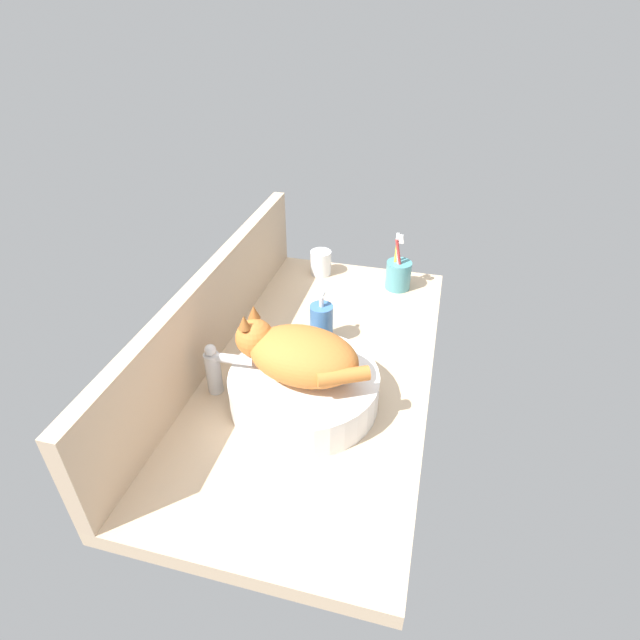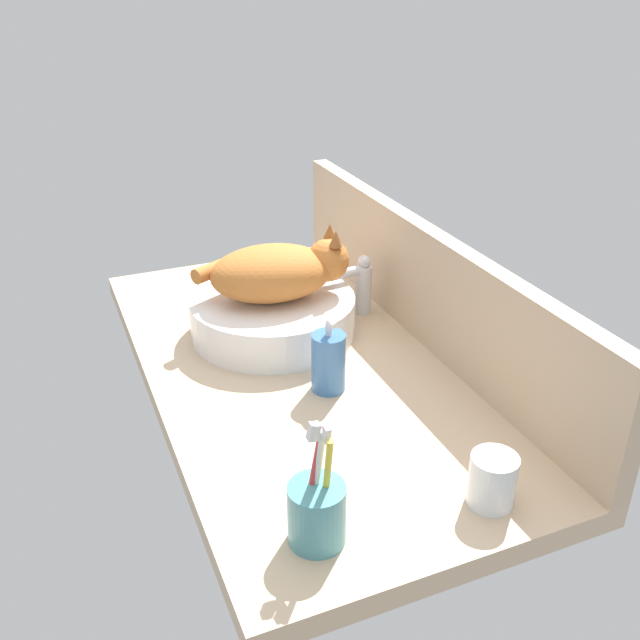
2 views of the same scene
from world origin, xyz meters
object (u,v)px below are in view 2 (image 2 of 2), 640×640
at_px(water_glass, 492,483).
at_px(cat, 278,271).
at_px(sink_basin, 273,315).
at_px(soap_dispenser, 328,362).
at_px(faucet, 359,283).
at_px(toothbrush_cup, 317,511).

bearing_deg(water_glass, cat, -170.32).
bearing_deg(cat, sink_basin, -94.50).
bearing_deg(cat, soap_dispenser, 1.83).
height_order(sink_basin, water_glass, sink_basin).
bearing_deg(faucet, toothbrush_cup, -30.17).
relative_size(soap_dispenser, water_glass, 1.79).
xyz_separation_m(soap_dispenser, toothbrush_cup, (0.34, -0.16, -0.01)).
bearing_deg(toothbrush_cup, cat, 164.99).
distance_m(sink_basin, cat, 0.10).
relative_size(toothbrush_cup, water_glass, 2.30).
height_order(cat, toothbrush_cup, cat).
distance_m(toothbrush_cup, water_glass, 0.26).
bearing_deg(faucet, cat, -85.49).
relative_size(faucet, water_glass, 1.67).
xyz_separation_m(sink_basin, toothbrush_cup, (0.58, -0.14, 0.01)).
height_order(soap_dispenser, toothbrush_cup, toothbrush_cup).
distance_m(sink_basin, faucet, 0.21).
height_order(sink_basin, cat, cat).
bearing_deg(faucet, sink_basin, -86.09).
height_order(faucet, water_glass, faucet).
bearing_deg(sink_basin, water_glass, 10.90).
bearing_deg(soap_dispenser, toothbrush_cup, -25.69).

